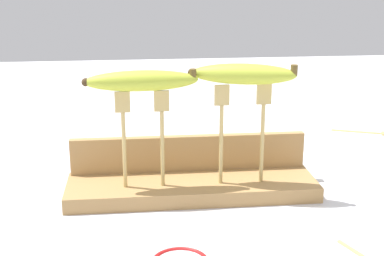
# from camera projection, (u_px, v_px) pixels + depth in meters

# --- Properties ---
(ground_plane) EXTENTS (3.00, 3.00, 0.00)m
(ground_plane) POSITION_uv_depth(u_px,v_px,m) (192.00, 195.00, 1.01)
(ground_plane) COLOR silver
(wooden_board) EXTENTS (0.45, 0.13, 0.03)m
(wooden_board) POSITION_uv_depth(u_px,v_px,m) (192.00, 188.00, 1.01)
(wooden_board) COLOR #A87F4C
(wooden_board) RESTS_ON ground
(board_backstop) EXTENTS (0.44, 0.02, 0.07)m
(board_backstop) POSITION_uv_depth(u_px,v_px,m) (189.00, 153.00, 1.04)
(board_backstop) COLOR #A87F4C
(board_backstop) RESTS_ON wooden_board
(fork_stand_left) EXTENTS (0.09, 0.01, 0.17)m
(fork_stand_left) POSITION_uv_depth(u_px,v_px,m) (143.00, 130.00, 0.95)
(fork_stand_left) COLOR tan
(fork_stand_left) RESTS_ON wooden_board
(fork_stand_right) EXTENTS (0.10, 0.01, 0.18)m
(fork_stand_right) POSITION_uv_depth(u_px,v_px,m) (242.00, 125.00, 0.97)
(fork_stand_right) COLOR tan
(fork_stand_right) RESTS_ON wooden_board
(banana_raised_left) EXTENTS (0.20, 0.04, 0.04)m
(banana_raised_left) POSITION_uv_depth(u_px,v_px,m) (141.00, 81.00, 0.92)
(banana_raised_left) COLOR #B2C138
(banana_raised_left) RESTS_ON fork_stand_left
(banana_raised_right) EXTENTS (0.19, 0.09, 0.04)m
(banana_raised_right) POSITION_uv_depth(u_px,v_px,m) (244.00, 74.00, 0.94)
(banana_raised_right) COLOR #B2C138
(banana_raised_right) RESTS_ON fork_stand_right
(fork_fallen_far) EXTENTS (0.15, 0.07, 0.01)m
(fork_fallen_far) POSITION_uv_depth(u_px,v_px,m) (373.00, 132.00, 1.37)
(fork_fallen_far) COLOR tan
(fork_fallen_far) RESTS_ON ground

